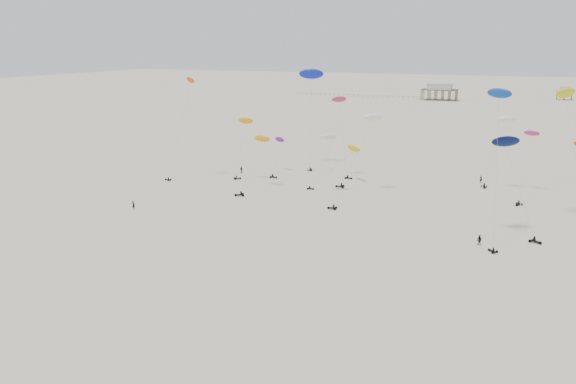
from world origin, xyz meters
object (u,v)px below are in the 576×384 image
at_px(rig_7, 186,98).
at_px(rig_4, 511,160).
at_px(rig_0, 498,142).
at_px(spectator_0, 134,209).
at_px(pavilion_small, 564,94).
at_px(pavilion_main, 439,93).

bearing_deg(rig_7, rig_4, -103.62).
xyz_separation_m(rig_0, spectator_0, (-66.99, -46.86, -10.95)).
bearing_deg(pavilion_small, rig_7, -110.79).
relative_size(rig_0, rig_7, 0.68).
relative_size(pavilion_small, rig_0, 0.53).
bearing_deg(spectator_0, rig_7, -70.35).
height_order(rig_0, spectator_0, rig_0).
bearing_deg(pavilion_small, rig_4, -94.85).
xyz_separation_m(rig_4, rig_7, (-75.97, 16.21, 6.43)).
bearing_deg(pavilion_main, rig_7, -97.26).
bearing_deg(spectator_0, rig_4, -159.82).
bearing_deg(pavilion_small, spectator_0, -107.83).
bearing_deg(pavilion_main, rig_0, -78.72).
height_order(pavilion_main, spectator_0, pavilion_main).
distance_m(pavilion_main, rig_7, 234.75).
bearing_deg(pavilion_small, pavilion_main, -156.80).
height_order(pavilion_main, rig_0, rig_0).
xyz_separation_m(rig_7, spectator_0, (5.57, -29.97, -19.68)).
xyz_separation_m(rig_0, rig_4, (3.41, -33.09, 2.30)).
height_order(pavilion_main, pavilion_small, pavilion_main).
height_order(rig_4, spectator_0, rig_4).
distance_m(rig_4, rig_7, 77.95).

